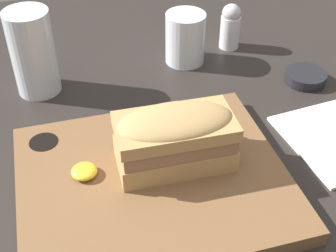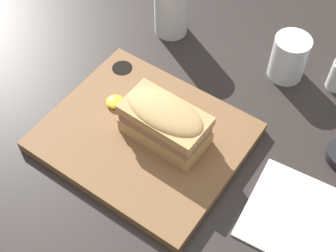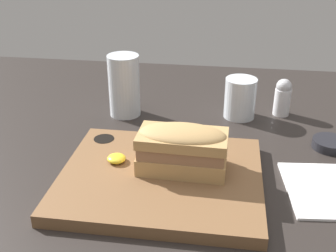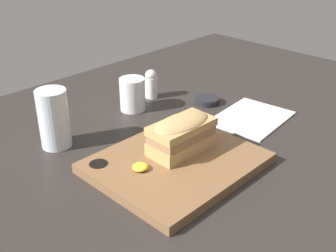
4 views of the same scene
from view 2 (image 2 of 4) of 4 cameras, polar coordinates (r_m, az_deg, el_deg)
The scene contains 7 objects.
dining_table at distance 71.14cm, azimuth 2.40°, elevation -7.23°, with size 146.42×118.73×2.00cm.
serving_board at distance 73.65cm, azimuth -2.93°, elevation -1.25°, with size 29.93×25.20×1.98cm.
sandwich at distance 69.35cm, azimuth -0.36°, elevation 0.61°, with size 13.34×7.24×7.06cm.
mustard_dollop at distance 76.34cm, azimuth -6.49°, elevation 2.96°, with size 2.91×2.91×1.16cm.
water_glass at distance 88.08cm, azimuth 0.38°, elevation 14.21°, with size 6.24×6.24×12.37cm.
wine_glass at distance 83.35cm, azimuth 14.48°, elevation 7.91°, with size 6.22×6.22×8.05cm.
napkin at distance 69.87cm, azimuth 17.09°, elevation -11.29°, with size 19.65×15.86×0.40cm.
Camera 2 is at (17.51, -30.42, 62.88)cm, focal length 50.00 mm.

